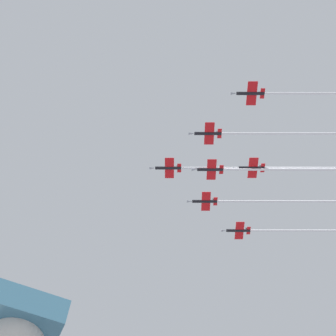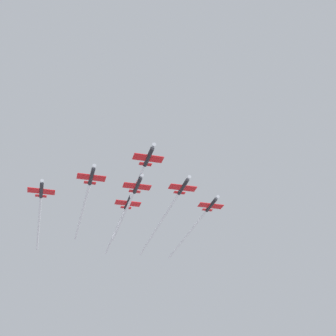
% 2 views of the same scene
% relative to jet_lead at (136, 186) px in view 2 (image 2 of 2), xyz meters
% --- Properties ---
extents(jet_lead, '(27.23, 56.48, 2.42)m').
position_rel_jet_lead_xyz_m(jet_lead, '(0.00, 0.00, 0.00)').
color(jet_lead, black).
extents(jet_port_inner, '(30.47, 63.62, 2.42)m').
position_rel_jet_lead_xyz_m(jet_port_inner, '(-19.59, -10.04, -0.52)').
color(jet_port_inner, black).
extents(jet_starboard_inner, '(25.66, 53.01, 2.42)m').
position_rel_jet_lead_xyz_m(jet_starboard_inner, '(7.52, -16.60, -0.72)').
color(jet_starboard_inner, black).
extents(jet_port_outer, '(23.69, 48.67, 2.42)m').
position_rel_jet_lead_xyz_m(jet_port_outer, '(-4.67, -10.30, -1.17)').
color(jet_port_outer, black).
extents(jet_starboard_outer, '(27.13, 56.27, 2.42)m').
position_rel_jet_lead_xyz_m(jet_starboard_outer, '(-36.22, -13.56, 1.26)').
color(jet_starboard_outer, black).
extents(jet_center_rear, '(26.59, 55.06, 2.42)m').
position_rel_jet_lead_xyz_m(jet_center_rear, '(13.94, -35.63, -0.26)').
color(jet_center_rear, black).
extents(jet_port_trail, '(25.22, 52.04, 2.42)m').
position_rel_jet_lead_xyz_m(jet_port_trail, '(-11.55, -25.49, 0.15)').
color(jet_port_trail, black).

